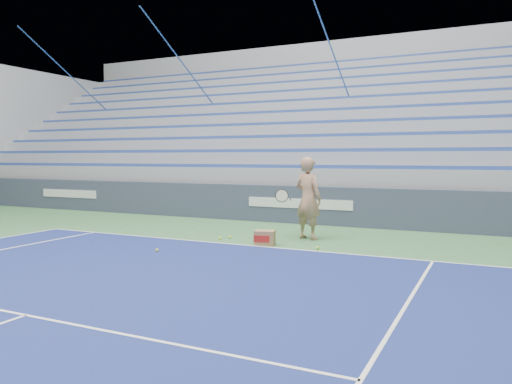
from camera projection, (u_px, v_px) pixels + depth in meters
sponsor_barrier at (301, 205)px, 14.56m from camera, size 30.00×0.32×1.10m
bleachers at (352, 146)px, 19.58m from camera, size 31.00×9.15×7.30m
tennis_player at (308, 198)px, 11.74m from camera, size 1.01×0.95×1.94m
ball_box at (265, 238)px, 10.96m from camera, size 0.51×0.43×0.33m
tennis_ball_0 at (318, 248)px, 10.47m from camera, size 0.07×0.07×0.07m
tennis_ball_1 at (220, 238)px, 11.74m from camera, size 0.07×0.07×0.07m
tennis_ball_2 at (157, 250)px, 10.20m from camera, size 0.07×0.07×0.07m
tennis_ball_3 at (230, 237)px, 11.89m from camera, size 0.07×0.07×0.07m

